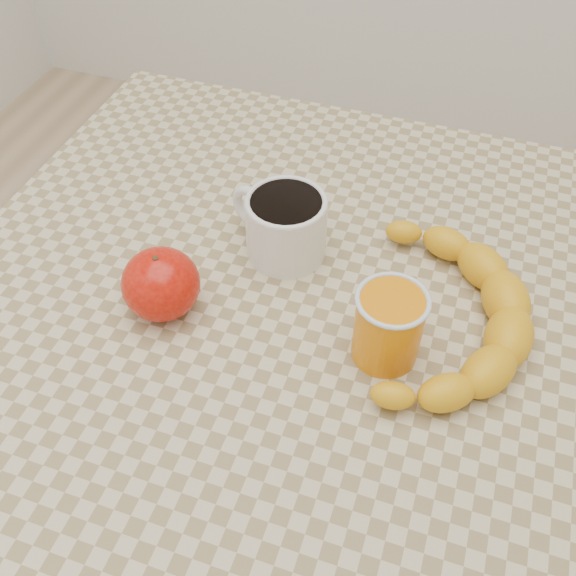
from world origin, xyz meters
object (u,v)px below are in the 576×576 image
(orange_juice_glass, at_px, (388,326))
(apple, at_px, (161,284))
(table, at_px, (288,347))
(banana, at_px, (444,312))
(coffee_mug, at_px, (284,223))

(orange_juice_glass, height_order, apple, orange_juice_glass)
(table, xyz_separation_m, banana, (0.17, 0.02, 0.11))
(table, xyz_separation_m, apple, (-0.12, -0.05, 0.12))
(coffee_mug, bearing_deg, banana, -16.49)
(apple, relative_size, banana, 0.31)
(table, bearing_deg, coffee_mug, 111.73)
(coffee_mug, relative_size, orange_juice_glass, 1.65)
(coffee_mug, height_order, orange_juice_glass, orange_juice_glass)
(coffee_mug, distance_m, orange_juice_glass, 0.18)
(apple, bearing_deg, coffee_mug, 53.47)
(apple, bearing_deg, table, 23.45)
(coffee_mug, distance_m, banana, 0.21)
(coffee_mug, bearing_deg, orange_juice_glass, -37.01)
(orange_juice_glass, bearing_deg, table, 162.60)
(table, distance_m, coffee_mug, 0.15)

